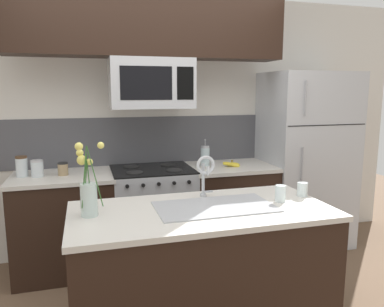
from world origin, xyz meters
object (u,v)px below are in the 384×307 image
Objects in this scene: refrigerator at (305,160)px; storage_jar_tall at (22,166)px; banana_bunch at (232,164)px; microwave at (151,84)px; sink_faucet at (205,171)px; storage_jar_medium at (37,168)px; storage_jar_short at (63,169)px; drinking_glass at (280,194)px; spare_glass at (302,189)px; flower_vase at (88,194)px; french_press at (205,156)px; stove_range at (153,215)px.

storage_jar_tall is (-2.80, 0.02, 0.08)m from refrigerator.
refrigerator is 9.65× the size of banana_bunch.
microwave is 1.20m from sink_faucet.
sink_faucet is (0.19, -1.02, -0.61)m from microwave.
storage_jar_tall is 0.95× the size of banana_bunch.
microwave is 1.25m from storage_jar_medium.
storage_jar_short is at bearing 177.86° from banana_bunch.
storage_jar_medium reaches higher than drinking_glass.
storage_jar_tall is 1.85× the size of spare_glass.
refrigerator is at bearing 51.83° from drinking_glass.
banana_bunch is at bearing 58.50° from sink_faucet.
storage_jar_short is at bearing -179.48° from refrigerator.
flower_vase reaches higher than drinking_glass.
french_press is 0.59× the size of flower_vase.
french_press is 1.70m from flower_vase.
drinking_glass is at bearing -85.34° from french_press.
spare_glass is at bearing -31.92° from storage_jar_medium.
drinking_glass is 1.15× the size of spare_glass.
sink_faucet reaches higher than storage_jar_short.
french_press is at bearing 6.28° from stove_range.
storage_jar_tall is at bearing 144.18° from drinking_glass.
banana_bunch reaches higher than stove_range.
french_press is 2.36× the size of drinking_glass.
storage_jar_medium is 0.48× the size of sink_faucet.
sink_faucet is (1.20, -1.04, 0.12)m from storage_jar_medium.
stove_range is at bearing 0.10° from storage_jar_medium.
flower_vase is (0.55, -1.24, 0.05)m from storage_jar_tall.
spare_glass is at bearing -85.64° from banana_bunch.
microwave reaches higher than storage_jar_medium.
french_press is at bearing 94.66° from drinking_glass.
flower_vase reaches higher than storage_jar_tall.
french_press is (0.55, 0.08, -0.71)m from microwave.
microwave reaches higher than drinking_glass.
french_press is at bearing 8.44° from microwave.
refrigerator is at bearing -0.36° from storage_jar_tall.
french_press reaches higher than drinking_glass.
storage_jar_medium is 0.33× the size of flower_vase.
banana_bunch is 0.42× the size of flower_vase.
stove_range is 1.72m from refrigerator.
french_press is (0.55, 0.06, 0.55)m from stove_range.
storage_jar_medium is (-1.01, 0.02, -0.73)m from microwave.
flower_vase is (0.42, -1.20, 0.06)m from storage_jar_medium.
refrigerator reaches higher than sink_faucet.
flower_vase is at bearing -132.16° from french_press.
banana_bunch is at bearing -2.14° from storage_jar_short.
stove_range is 3.48× the size of french_press.
stove_range is 1.14m from storage_jar_medium.
microwave is 0.41× the size of refrigerator.
french_press reaches higher than storage_jar_tall.
french_press is at bearing 2.28° from storage_jar_medium.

